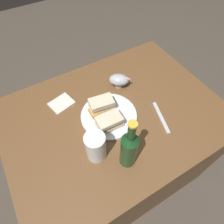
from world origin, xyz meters
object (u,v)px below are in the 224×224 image
plate (109,116)px  gravy_boat (119,80)px  sandwich_half_left (101,105)px  cider_bottle (129,149)px  sandwich_half_right (109,122)px  napkin (62,103)px  fork (161,117)px  pint_glass (96,148)px

plate → gravy_boat: (0.15, 0.15, 0.03)m
sandwich_half_left → cider_bottle: (-0.03, -0.27, 0.06)m
sandwich_half_right → napkin: (-0.14, 0.24, -0.04)m
fork → napkin: bearing=-113.9°
fork → gravy_boat: bearing=-151.0°
pint_glass → fork: 0.35m
pint_glass → cider_bottle: bearing=-42.5°
gravy_boat → fork: gravy_boat is taller
cider_bottle → sandwich_half_left: bearing=83.5°
sandwich_half_left → cider_bottle: 0.28m
sandwich_half_right → fork: size_ratio=0.63×
gravy_boat → cider_bottle: bearing=-117.0°
cider_bottle → pint_glass: bearing=137.5°
plate → sandwich_half_right: (-0.03, -0.05, 0.04)m
cider_bottle → sandwich_half_right: bearing=84.8°
plate → pint_glass: (-0.14, -0.13, 0.05)m
sandwich_half_right → napkin: bearing=120.0°
sandwich_half_right → fork: (0.24, -0.08, -0.04)m
sandwich_half_left → napkin: (-0.15, 0.14, -0.04)m
napkin → fork: napkin is taller
plate → cider_bottle: cider_bottle is taller
plate → sandwich_half_left: 0.07m
gravy_boat → cider_bottle: size_ratio=0.44×
plate → sandwich_half_right: sandwich_half_right is taller
pint_glass → cider_bottle: size_ratio=0.50×
sandwich_half_right → cider_bottle: (-0.02, -0.18, 0.06)m
pint_glass → napkin: bearing=94.6°
plate → cider_bottle: 0.25m
sandwich_half_right → pint_glass: pint_glass is taller
sandwich_half_left → gravy_boat: size_ratio=0.96×
pint_glass → sandwich_half_right: bearing=38.4°
fork → sandwich_half_left: bearing=-112.3°
sandwich_half_left → fork: sandwich_half_left is taller
sandwich_half_right → napkin: sandwich_half_right is taller
sandwich_half_right → gravy_boat: same height
gravy_boat → cider_bottle: (-0.19, -0.37, 0.06)m
sandwich_half_right → fork: bearing=-18.2°
gravy_boat → fork: 0.29m
plate → napkin: size_ratio=2.40×
sandwich_half_left → gravy_boat: bearing=32.4°
sandwich_half_left → cider_bottle: cider_bottle is taller
plate → fork: plate is taller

